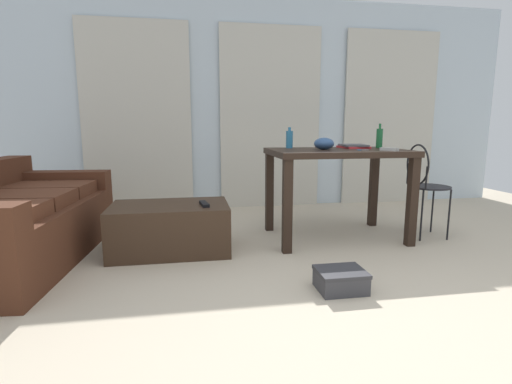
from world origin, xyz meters
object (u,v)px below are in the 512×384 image
craft_table (337,163)px  shoebox (341,280)px  coffee_table (170,228)px  wire_chair (423,179)px  bottle_far (379,138)px  scissors (361,150)px  tv_remote_primary (204,204)px  bowl (324,144)px  bottle_near (289,139)px  book_stack (353,146)px  couch (10,223)px  tv_remote_on_table (389,149)px

craft_table → shoebox: 1.30m
coffee_table → craft_table: 1.52m
wire_chair → bottle_far: bearing=142.1°
wire_chair → scissors: bearing=-176.0°
coffee_table → shoebox: size_ratio=3.16×
coffee_table → tv_remote_primary: tv_remote_primary is taller
coffee_table → bowl: size_ratio=5.34×
bottle_far → scissors: bottle_far is taller
craft_table → bottle_far: bottle_far is taller
bottle_near → shoebox: (-0.02, -1.35, -0.81)m
book_stack → wire_chair: bearing=-26.4°
bowl → scissors: size_ratio=1.64×
bottle_near → tv_remote_primary: bottle_near is taller
scissors → shoebox: (-0.53, -0.93, -0.73)m
wire_chair → shoebox: bearing=-140.0°
bowl → craft_table: bearing=4.2°
bottle_near → book_stack: 0.59m
craft_table → wire_chair: wire_chair is taller
couch → scissors: size_ratio=17.29×
wire_chair → book_stack: 0.68m
craft_table → scissors: bearing=-45.7°
tv_remote_on_table → bottle_far: bearing=39.7°
wire_chair → shoebox: 1.58m
couch → book_stack: (2.80, 0.35, 0.52)m
bottle_far → book_stack: 0.25m
wire_chair → bowl: 0.96m
couch → coffee_table: couch is taller
craft_table → wire_chair: 0.79m
bottle_near → bottle_far: size_ratio=0.86×
bottle_near → scissors: 0.67m
bowl → tv_remote_on_table: 0.53m
bottle_near → couch: bearing=-168.4°
coffee_table → shoebox: bearing=-41.6°
craft_table → wire_chair: (0.77, -0.11, -0.14)m
bowl → shoebox: bowl is taller
tv_remote_on_table → shoebox: 1.32m
couch → tv_remote_primary: size_ratio=9.75×
couch → tv_remote_on_table: tv_remote_on_table is taller
couch → coffee_table: bearing=2.3°
wire_chair → tv_remote_primary: 1.95m
craft_table → tv_remote_primary: (-1.17, -0.23, -0.28)m
book_stack → bowl: bearing=-153.4°
bottle_far → bottle_near: bearing=170.8°
bowl → tv_remote_primary: size_ratio=0.92×
bottle_far → craft_table: bearing=-163.7°
book_stack → bottle_near: bearing=169.9°
tv_remote_primary → coffee_table: bearing=154.2°
wire_chair → shoebox: size_ratio=2.90×
couch → craft_table: bearing=4.2°
wire_chair → bowl: bearing=173.5°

